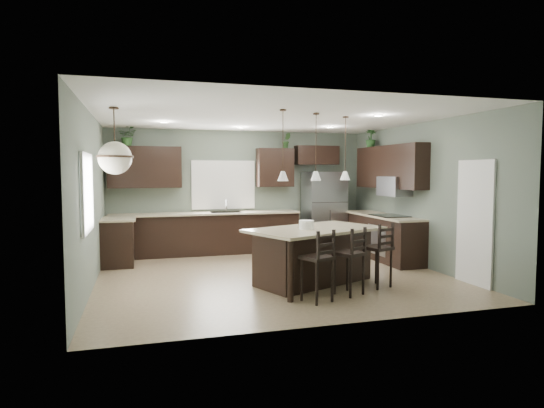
% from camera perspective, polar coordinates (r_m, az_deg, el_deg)
% --- Properties ---
extents(ground, '(6.00, 6.00, 0.00)m').
position_cam_1_polar(ground, '(8.22, 0.10, -8.93)').
color(ground, '#9E8466').
rests_on(ground, ground).
extents(pantry_door, '(0.04, 0.82, 2.04)m').
position_cam_1_polar(pantry_door, '(8.10, 24.09, -2.16)').
color(pantry_door, white).
rests_on(pantry_door, ground).
extents(window_back, '(1.35, 0.02, 1.00)m').
position_cam_1_polar(window_back, '(10.59, -6.11, 2.41)').
color(window_back, white).
rests_on(window_back, room_shell).
extents(window_left, '(0.02, 1.10, 1.00)m').
position_cam_1_polar(window_left, '(6.94, -22.29, 1.31)').
color(window_left, white).
rests_on(window_left, room_shell).
extents(left_return_cabs, '(0.60, 0.90, 0.90)m').
position_cam_1_polar(left_return_cabs, '(9.51, -18.78, -4.62)').
color(left_return_cabs, black).
rests_on(left_return_cabs, ground).
extents(left_return_countertop, '(0.66, 0.96, 0.04)m').
position_cam_1_polar(left_return_countertop, '(9.45, -18.72, -1.79)').
color(left_return_countertop, '#C2BB92').
rests_on(left_return_countertop, left_return_cabs).
extents(back_lower_cabs, '(4.20, 0.60, 0.90)m').
position_cam_1_polar(back_lower_cabs, '(10.33, -8.26, -3.77)').
color(back_lower_cabs, black).
rests_on(back_lower_cabs, ground).
extents(back_countertop, '(4.20, 0.66, 0.04)m').
position_cam_1_polar(back_countertop, '(10.26, -8.27, -1.18)').
color(back_countertop, '#C2BB92').
rests_on(back_countertop, back_lower_cabs).
extents(sink_inset, '(0.70, 0.45, 0.01)m').
position_cam_1_polar(sink_inset, '(10.33, -5.80, -1.04)').
color(sink_inset, gray).
rests_on(sink_inset, back_countertop).
extents(faucet, '(0.02, 0.02, 0.28)m').
position_cam_1_polar(faucet, '(10.29, -5.77, -0.25)').
color(faucet, silver).
rests_on(faucet, back_countertop).
extents(back_upper_left, '(1.55, 0.34, 0.90)m').
position_cam_1_polar(back_upper_left, '(10.27, -15.66, 4.47)').
color(back_upper_left, black).
rests_on(back_upper_left, room_shell).
extents(back_upper_right, '(0.85, 0.34, 0.90)m').
position_cam_1_polar(back_upper_right, '(10.71, 0.37, 4.59)').
color(back_upper_right, black).
rests_on(back_upper_right, room_shell).
extents(fridge_header, '(1.05, 0.34, 0.45)m').
position_cam_1_polar(fridge_header, '(11.06, 5.62, 6.11)').
color(fridge_header, black).
rests_on(fridge_header, room_shell).
extents(right_lower_cabs, '(0.60, 2.35, 0.90)m').
position_cam_1_polar(right_lower_cabs, '(9.98, 13.75, -4.11)').
color(right_lower_cabs, black).
rests_on(right_lower_cabs, ground).
extents(right_countertop, '(0.66, 2.35, 0.04)m').
position_cam_1_polar(right_countertop, '(9.92, 13.69, -1.43)').
color(right_countertop, '#C2BB92').
rests_on(right_countertop, right_lower_cabs).
extents(cooktop, '(0.58, 0.75, 0.02)m').
position_cam_1_polar(cooktop, '(9.68, 14.50, -1.43)').
color(cooktop, black).
rests_on(cooktop, right_countertop).
extents(wall_oven_front, '(0.01, 0.72, 0.60)m').
position_cam_1_polar(wall_oven_front, '(9.60, 12.98, -4.42)').
color(wall_oven_front, gray).
rests_on(wall_oven_front, right_lower_cabs).
extents(right_upper_cabs, '(0.34, 2.35, 0.90)m').
position_cam_1_polar(right_upper_cabs, '(9.95, 14.54, 4.51)').
color(right_upper_cabs, black).
rests_on(right_upper_cabs, room_shell).
extents(microwave, '(0.40, 0.75, 0.40)m').
position_cam_1_polar(microwave, '(9.70, 15.07, 2.15)').
color(microwave, gray).
rests_on(microwave, right_upper_cabs).
extents(refrigerator, '(0.90, 0.74, 1.85)m').
position_cam_1_polar(refrigerator, '(10.86, 6.52, -0.86)').
color(refrigerator, '#9C9CA4').
rests_on(refrigerator, ground).
extents(kitchen_island, '(2.48, 1.98, 0.92)m').
position_cam_1_polar(kitchen_island, '(7.56, 5.45, -6.51)').
color(kitchen_island, black).
rests_on(kitchen_island, ground).
extents(serving_dish, '(0.24, 0.24, 0.14)m').
position_cam_1_polar(serving_dish, '(7.35, 4.35, -2.61)').
color(serving_dish, white).
rests_on(serving_dish, kitchen_island).
extents(bar_stool_left, '(0.50, 0.50, 1.04)m').
position_cam_1_polar(bar_stool_left, '(6.52, 5.67, -7.70)').
color(bar_stool_left, black).
rests_on(bar_stool_left, ground).
extents(bar_stool_center, '(0.51, 0.51, 1.03)m').
position_cam_1_polar(bar_stool_center, '(6.95, 9.66, -7.05)').
color(bar_stool_center, black).
rests_on(bar_stool_center, ground).
extents(bar_stool_right, '(0.49, 0.49, 1.04)m').
position_cam_1_polar(bar_stool_right, '(7.49, 13.07, -6.25)').
color(bar_stool_right, black).
rests_on(bar_stool_right, ground).
extents(pendant_left, '(0.17, 0.17, 1.10)m').
position_cam_1_polar(pendant_left, '(6.98, 1.38, 7.38)').
color(pendant_left, silver).
rests_on(pendant_left, room_shell).
extents(pendant_center, '(0.17, 0.17, 1.10)m').
position_cam_1_polar(pendant_center, '(7.45, 5.54, 7.15)').
color(pendant_center, white).
rests_on(pendant_center, room_shell).
extents(pendant_right, '(0.17, 0.17, 1.10)m').
position_cam_1_polar(pendant_right, '(7.95, 9.18, 6.91)').
color(pendant_right, white).
rests_on(pendant_right, room_shell).
extents(chandelier, '(0.53, 0.53, 0.99)m').
position_cam_1_polar(chandelier, '(7.16, -19.15, 7.49)').
color(chandelier, beige).
rests_on(chandelier, room_shell).
extents(plant_back_left, '(0.43, 0.39, 0.42)m').
position_cam_1_polar(plant_back_left, '(10.28, -17.64, 8.11)').
color(plant_back_left, '#284F22').
rests_on(plant_back_left, back_upper_left).
extents(plant_back_right, '(0.22, 0.19, 0.36)m').
position_cam_1_polar(plant_back_right, '(10.79, 1.82, 7.94)').
color(plant_back_right, '#274A20').
rests_on(plant_back_right, back_upper_right).
extents(plant_right_wall, '(0.25, 0.25, 0.42)m').
position_cam_1_polar(plant_right_wall, '(10.66, 12.27, 8.07)').
color(plant_right_wall, '#244B21').
rests_on(plant_right_wall, right_upper_cabs).
extents(room_shell, '(6.00, 6.00, 6.00)m').
position_cam_1_polar(room_shell, '(8.01, 0.11, 3.00)').
color(room_shell, '#5D695B').
rests_on(room_shell, ground).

